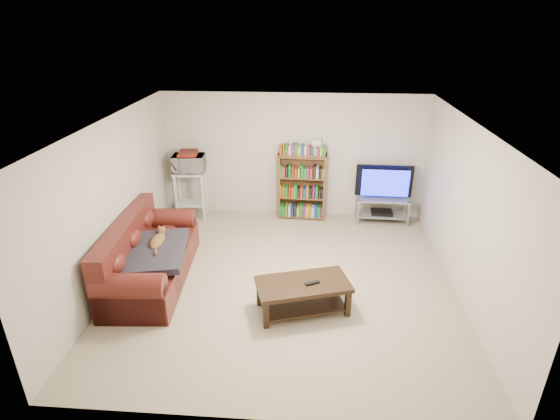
# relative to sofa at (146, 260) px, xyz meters

# --- Properties ---
(floor) EXTENTS (5.00, 5.00, 0.00)m
(floor) POSITION_rel_sofa_xyz_m (2.08, 0.09, -0.34)
(floor) COLOR #BDAD8C
(floor) RESTS_ON ground
(ceiling) EXTENTS (5.00, 5.00, 0.00)m
(ceiling) POSITION_rel_sofa_xyz_m (2.08, 0.09, 2.06)
(ceiling) COLOR white
(ceiling) RESTS_ON ground
(wall_back) EXTENTS (5.00, 0.00, 5.00)m
(wall_back) POSITION_rel_sofa_xyz_m (2.08, 2.59, 0.86)
(wall_back) COLOR silver
(wall_back) RESTS_ON ground
(wall_front) EXTENTS (5.00, 0.00, 5.00)m
(wall_front) POSITION_rel_sofa_xyz_m (2.08, -2.41, 0.86)
(wall_front) COLOR silver
(wall_front) RESTS_ON ground
(wall_left) EXTENTS (0.00, 5.00, 5.00)m
(wall_left) POSITION_rel_sofa_xyz_m (-0.42, 0.09, 0.86)
(wall_left) COLOR silver
(wall_left) RESTS_ON ground
(wall_right) EXTENTS (0.00, 5.00, 5.00)m
(wall_right) POSITION_rel_sofa_xyz_m (4.58, 0.09, 0.86)
(wall_right) COLOR silver
(wall_right) RESTS_ON ground
(sofa) EXTENTS (1.12, 2.31, 0.96)m
(sofa) POSITION_rel_sofa_xyz_m (0.00, 0.00, 0.00)
(sofa) COLOR #561C16
(sofa) RESTS_ON floor
(blanket) EXTENTS (1.03, 1.25, 0.19)m
(blanket) POSITION_rel_sofa_xyz_m (0.20, -0.14, 0.23)
(blanket) COLOR #2B2833
(blanket) RESTS_ON sofa
(cat) EXTENTS (0.29, 0.63, 0.18)m
(cat) POSITION_rel_sofa_xyz_m (0.19, 0.06, 0.29)
(cat) COLOR brown
(cat) RESTS_ON sofa
(coffee_table) EXTENTS (1.35, 0.94, 0.45)m
(coffee_table) POSITION_rel_sofa_xyz_m (2.37, -0.61, -0.02)
(coffee_table) COLOR black
(coffee_table) RESTS_ON floor
(remote) EXTENTS (0.21, 0.14, 0.02)m
(remote) POSITION_rel_sofa_xyz_m (2.49, -0.63, 0.12)
(remote) COLOR black
(remote) RESTS_ON coffee_table
(tv_stand) EXTENTS (1.01, 0.48, 0.50)m
(tv_stand) POSITION_rel_sofa_xyz_m (3.82, 2.32, 0.00)
(tv_stand) COLOR #999EA3
(tv_stand) RESTS_ON floor
(television) EXTENTS (1.07, 0.17, 0.62)m
(television) POSITION_rel_sofa_xyz_m (3.82, 2.32, 0.47)
(television) COLOR black
(television) RESTS_ON tv_stand
(dvd_player) EXTENTS (0.41, 0.29, 0.06)m
(dvd_player) POSITION_rel_sofa_xyz_m (3.82, 2.32, -0.15)
(dvd_player) COLOR black
(dvd_player) RESTS_ON tv_stand
(bookshelf) EXTENTS (0.93, 0.33, 1.32)m
(bookshelf) POSITION_rel_sofa_xyz_m (2.27, 2.38, 0.34)
(bookshelf) COLOR brown
(bookshelf) RESTS_ON floor
(shelf_clutter) EXTENTS (0.67, 0.22, 0.28)m
(shelf_clutter) POSITION_rel_sofa_xyz_m (2.37, 2.39, 1.09)
(shelf_clutter) COLOR silver
(shelf_clutter) RESTS_ON bookshelf
(microwave_stand) EXTENTS (0.63, 0.48, 0.95)m
(microwave_stand) POSITION_rel_sofa_xyz_m (0.11, 2.25, 0.27)
(microwave_stand) COLOR silver
(microwave_stand) RESTS_ON floor
(microwave) EXTENTS (0.62, 0.44, 0.33)m
(microwave) POSITION_rel_sofa_xyz_m (0.11, 2.25, 0.78)
(microwave) COLOR silver
(microwave) RESTS_ON microwave_stand
(game_boxes) EXTENTS (0.37, 0.33, 0.05)m
(game_boxes) POSITION_rel_sofa_xyz_m (0.11, 2.25, 0.97)
(game_boxes) COLOR maroon
(game_boxes) RESTS_ON microwave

